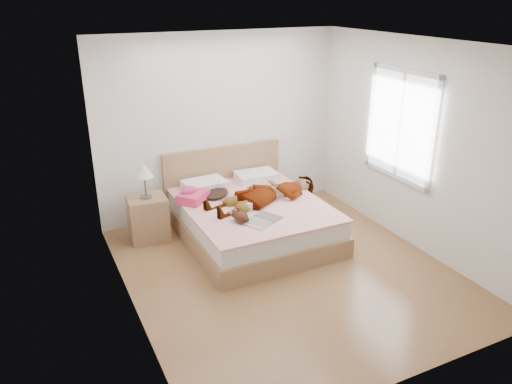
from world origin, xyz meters
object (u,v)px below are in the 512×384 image
woman (266,191)px  towel (192,195)px  plush_toy (240,216)px  nightstand (148,215)px  magazine (264,220)px  bed (250,217)px  phone (219,183)px  coffee_mug (249,207)px

woman → towel: size_ratio=3.42×
woman → plush_toy: (-0.59, -0.50, -0.05)m
woman → nightstand: size_ratio=1.61×
woman → magazine: (-0.32, -0.59, -0.11)m
woman → magazine: 0.68m
magazine → nightstand: 1.61m
towel → woman: bearing=-21.6°
nightstand → woman: bearing=-20.0°
towel → nightstand: bearing=162.7°
bed → nightstand: nightstand is taller
phone → plush_toy: (-0.09, -0.90, -0.11)m
phone → bed: bearing=-62.3°
coffee_mug → bed: bearing=63.9°
coffee_mug → nightstand: bearing=145.6°
towel → bed: bearing=-24.4°
bed → plush_toy: 0.73m
woman → bed: (-0.21, 0.04, -0.35)m
bed → woman: bearing=-11.6°
plush_toy → nightstand: 1.37m
magazine → nightstand: bearing=135.5°
woman → nightstand: nightstand is taller
towel → magazine: size_ratio=0.89×
magazine → plush_toy: 0.29m
phone → plush_toy: size_ratio=0.35×
woman → coffee_mug: bearing=-67.3°
bed → plush_toy: bed is taller
phone → nightstand: (-0.97, 0.13, -0.34)m
bed → plush_toy: size_ratio=7.66×
plush_toy → nightstand: (-0.87, 1.03, -0.23)m
woman → bed: bed is taller
nightstand → bed: bearing=-21.3°
magazine → plush_toy: bearing=161.3°
coffee_mug → woman: bearing=34.1°
woman → bed: bearing=-113.0°
towel → plush_toy: 0.91m
woman → plush_toy: bearing=-61.3°
bed → magazine: 0.69m
bed → towel: 0.82m
towel → coffee_mug: towel is taller
bed → towel: bearing=155.6°
coffee_mug → plush_toy: size_ratio=0.47×
bed → coffee_mug: 0.42m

